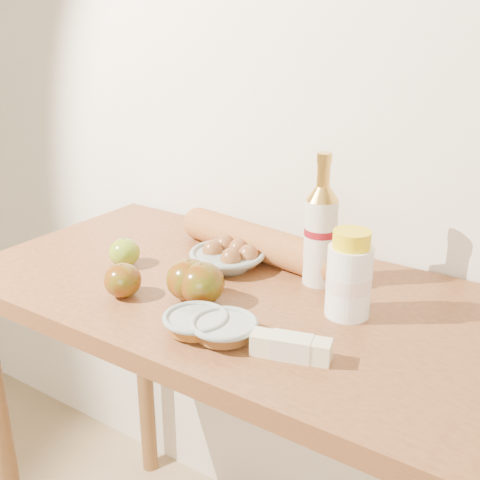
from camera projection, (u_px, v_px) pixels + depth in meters
The scene contains 13 objects.
back_wall at pixel (332, 72), 1.32m from camera, with size 3.50×0.02×2.60m, color white.
table at pixel (248, 345), 1.25m from camera, with size 1.20×0.60×0.90m.
bourbon_bottle at pixel (321, 232), 1.21m from camera, with size 0.07×0.07×0.27m.
cream_bottle at pixel (349, 277), 1.09m from camera, with size 0.09×0.09×0.16m.
egg_bowl at pixel (229, 257), 1.31m from camera, with size 0.20×0.20×0.06m.
baguette at pixel (259, 243), 1.35m from camera, with size 0.47×0.14×0.08m.
apple_yellowgreen at pixel (124, 252), 1.32m from camera, with size 0.08×0.08×0.06m.
apple_redgreen_front at pixel (123, 280), 1.17m from camera, with size 0.09×0.09×0.07m.
apple_redgreen_right at pixel (202, 283), 1.14m from camera, with size 0.11×0.11×0.08m.
sugar_bowl at pixel (224, 329), 1.03m from camera, with size 0.15×0.15×0.03m.
syrup_bowl at pixel (196, 323), 1.05m from camera, with size 0.15×0.15×0.03m.
butter_stick at pixel (291, 347), 0.97m from camera, with size 0.14×0.07×0.04m.
apple_extra at pixel (189, 280), 1.16m from camera, with size 0.11×0.11×0.08m.
Camera 1 is at (0.60, 0.27, 1.43)m, focal length 45.00 mm.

